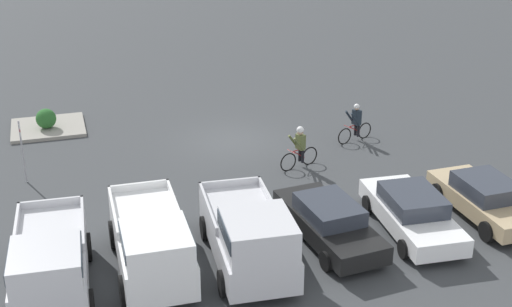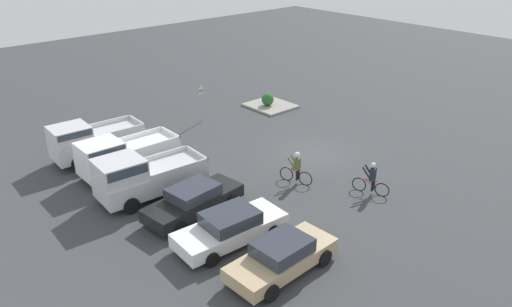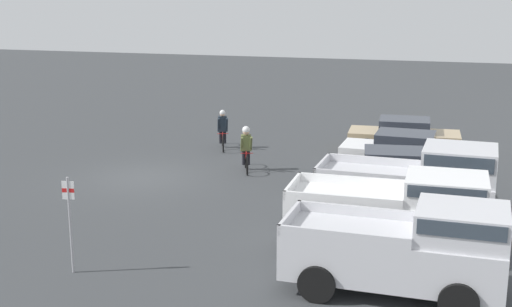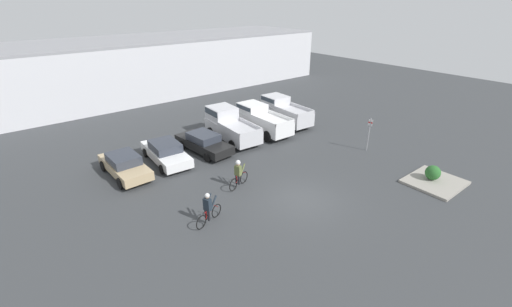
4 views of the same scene
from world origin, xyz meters
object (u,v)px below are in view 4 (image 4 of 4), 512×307
pickup_truck_2 (283,111)px  shrub (433,173)px  cyclist_0 (238,173)px  pickup_truck_0 (229,124)px  fire_lane_sign (369,131)px  sedan_0 (125,165)px  sedan_2 (204,142)px  sedan_1 (166,152)px  cyclist_1 (208,208)px  pickup_truck_1 (261,119)px

pickup_truck_2 → shrub: pickup_truck_2 is taller
cyclist_0 → shrub: (9.30, -6.73, -0.30)m
pickup_truck_0 → shrub: (5.45, -13.20, -0.56)m
cyclist_0 → shrub: bearing=-35.9°
fire_lane_sign → cyclist_0: bearing=170.9°
sedan_0 → shrub: (13.88, -12.25, -0.11)m
cyclist_0 → shrub: 11.48m
sedan_0 → shrub: bearing=-41.4°
sedan_0 → fire_lane_sign: size_ratio=1.88×
cyclist_0 → shrub: size_ratio=1.97×
sedan_2 → sedan_1: bearing=176.6°
sedan_2 → shrub: size_ratio=5.59×
sedan_1 → pickup_truck_0: 5.70m
cyclist_0 → cyclist_1: cyclist_0 is taller
cyclist_1 → shrub: bearing=-21.2°
pickup_truck_2 → cyclist_0: bearing=-146.1°
sedan_1 → cyclist_1: cyclist_1 is taller
pickup_truck_2 → cyclist_1: 15.06m
sedan_2 → pickup_truck_0: size_ratio=0.93×
pickup_truck_0 → fire_lane_sign: (6.32, -8.10, 0.31)m
pickup_truck_2 → fire_lane_sign: (0.73, -7.97, 0.32)m
sedan_2 → pickup_truck_0: bearing=18.3°
sedan_2 → pickup_truck_2: 8.47m
shrub → sedan_0: bearing=138.6°
sedan_1 → pickup_truck_1: bearing=1.8°
sedan_2 → pickup_truck_0: (2.83, 0.94, 0.46)m
pickup_truck_2 → fire_lane_sign: 8.01m
pickup_truck_2 → fire_lane_sign: size_ratio=2.06×
pickup_truck_2 → cyclist_0: 11.38m
sedan_0 → sedan_1: size_ratio=0.94×
sedan_2 → pickup_truck_1: size_ratio=0.95×
shrub → pickup_truck_0: bearing=112.4°
sedan_1 → pickup_truck_0: pickup_truck_0 is taller
sedan_1 → sedan_2: sedan_1 is taller
pickup_truck_1 → cyclist_0: pickup_truck_1 is taller
sedan_2 → pickup_truck_0: 3.02m
pickup_truck_0 → sedan_0: bearing=-173.6°
pickup_truck_0 → pickup_truck_1: size_ratio=1.03×
sedan_1 → pickup_truck_0: bearing=7.8°
sedan_2 → shrub: bearing=-56.0°
sedan_2 → shrub: (8.28, -12.27, -0.10)m
pickup_truck_1 → fire_lane_sign: size_ratio=2.12×
fire_lane_sign → shrub: fire_lane_sign is taller
sedan_0 → cyclist_1: bearing=-79.3°
shrub → pickup_truck_2: bearing=89.4°
pickup_truck_0 → fire_lane_sign: fire_lane_sign is taller
sedan_1 → sedan_2: (2.80, -0.16, -0.00)m
pickup_truck_1 → shrub: 12.99m
sedan_0 → pickup_truck_2: pickup_truck_2 is taller
sedan_1 → cyclist_1: 7.72m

